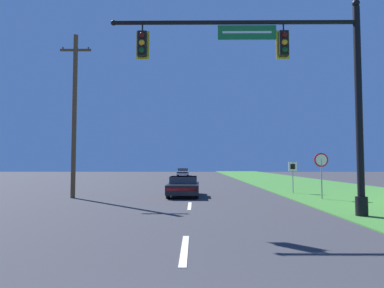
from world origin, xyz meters
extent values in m
cube|color=#38752D|center=(10.50, 30.00, 0.02)|extent=(10.00, 110.00, 0.04)
cube|color=silver|center=(0.00, 6.00, 0.01)|extent=(0.16, 2.80, 0.01)
cube|color=silver|center=(0.00, 14.00, 0.01)|extent=(0.16, 2.80, 0.01)
cube|color=silver|center=(0.00, 22.00, 0.01)|extent=(0.16, 2.80, 0.01)
cube|color=silver|center=(0.00, 30.00, 0.01)|extent=(0.16, 2.80, 0.01)
cube|color=silver|center=(0.00, 38.00, 0.01)|extent=(0.16, 2.80, 0.01)
cylinder|color=black|center=(6.40, 10.83, 0.39)|extent=(0.44, 0.44, 0.70)
cylinder|color=black|center=(6.40, 10.83, 3.99)|extent=(0.26, 0.26, 7.91)
sphere|color=black|center=(6.40, 10.83, 8.09)|extent=(0.28, 0.28, 0.28)
cylinder|color=black|center=(1.76, 10.83, 7.35)|extent=(9.28, 0.16, 0.16)
sphere|color=black|center=(-2.88, 10.83, 7.35)|extent=(0.21, 0.21, 0.21)
cube|color=#196B33|center=(2.23, 10.83, 6.95)|extent=(2.22, 0.06, 0.55)
cube|color=white|center=(2.23, 10.79, 6.95)|extent=(1.87, 0.01, 0.08)
cylinder|color=black|center=(-1.76, 10.83, 7.17)|extent=(0.06, 0.06, 0.35)
cube|color=yellow|center=(-1.76, 10.96, 6.52)|extent=(0.50, 0.03, 1.11)
cube|color=black|center=(-1.76, 10.83, 6.52)|extent=(0.34, 0.24, 0.95)
sphere|color=#4C0F0C|center=(-1.76, 10.69, 6.81)|extent=(0.22, 0.22, 0.22)
sphere|color=orange|center=(-1.76, 10.69, 6.52)|extent=(0.22, 0.22, 0.22)
sphere|color=#0F3D19|center=(-1.76, 10.69, 6.24)|extent=(0.22, 0.22, 0.22)
cylinder|color=black|center=(3.62, 10.83, 7.17)|extent=(0.06, 0.06, 0.35)
cube|color=yellow|center=(3.62, 10.96, 6.52)|extent=(0.50, 0.03, 1.11)
cube|color=black|center=(3.62, 10.83, 6.52)|extent=(0.34, 0.24, 0.95)
sphere|color=#4C0F0C|center=(3.62, 10.69, 6.81)|extent=(0.22, 0.22, 0.22)
sphere|color=orange|center=(3.62, 10.69, 6.52)|extent=(0.22, 0.22, 0.22)
sphere|color=#0F3D19|center=(3.62, 10.69, 6.24)|extent=(0.22, 0.22, 0.22)
cylinder|color=black|center=(0.39, 20.18, 0.32)|extent=(0.22, 0.64, 0.64)
cylinder|color=black|center=(-1.21, 20.21, 0.32)|extent=(0.22, 0.64, 0.64)
cylinder|color=black|center=(0.34, 17.33, 0.32)|extent=(0.22, 0.64, 0.64)
cylinder|color=black|center=(-1.26, 17.36, 0.32)|extent=(0.22, 0.64, 0.64)
cube|color=black|center=(-0.43, 18.77, 0.50)|extent=(1.89, 4.29, 0.55)
cube|color=#283342|center=(-0.43, 18.88, 0.98)|extent=(1.63, 1.81, 0.42)
cube|color=black|center=(-0.43, 18.88, 1.16)|extent=(1.59, 1.78, 0.06)
cube|color=#B71414|center=(-0.47, 16.67, 0.56)|extent=(1.68, 0.09, 0.14)
cylinder|color=black|center=(-0.86, 54.68, 0.32)|extent=(0.22, 0.64, 0.64)
cylinder|color=black|center=(-2.46, 54.68, 0.32)|extent=(0.22, 0.64, 0.64)
cylinder|color=black|center=(-0.86, 51.69, 0.32)|extent=(0.22, 0.64, 0.64)
cylinder|color=black|center=(-2.46, 51.69, 0.32)|extent=(0.22, 0.64, 0.64)
cube|color=#B7B7BC|center=(-1.66, 53.18, 0.50)|extent=(1.82, 4.38, 0.55)
cube|color=#283342|center=(-1.66, 53.29, 0.98)|extent=(1.60, 1.84, 0.42)
cube|color=#B7B7BC|center=(-1.66, 53.29, 1.16)|extent=(1.57, 1.80, 0.06)
cube|color=#B71414|center=(-1.66, 51.02, 0.56)|extent=(1.67, 0.06, 0.14)
cylinder|color=gray|center=(7.16, 16.82, 1.14)|extent=(0.07, 0.07, 2.20)
cylinder|color=red|center=(7.16, 16.82, 2.16)|extent=(0.76, 0.04, 0.76)
cylinder|color=white|center=(7.16, 16.80, 2.16)|extent=(0.61, 0.01, 0.61)
cylinder|color=gray|center=(6.67, 20.56, 1.04)|extent=(0.06, 0.06, 2.00)
cube|color=white|center=(6.67, 20.56, 1.77)|extent=(0.55, 0.04, 0.60)
cube|color=black|center=(6.67, 20.54, 1.77)|extent=(0.31, 0.01, 0.34)
cylinder|color=brown|center=(-6.75, 17.70, 4.76)|extent=(0.26, 0.26, 9.52)
cube|color=brown|center=(-6.75, 17.70, 8.62)|extent=(1.80, 0.12, 0.12)
cylinder|color=#333338|center=(-7.50, 17.70, 8.74)|extent=(0.08, 0.08, 0.12)
cylinder|color=#333338|center=(-6.00, 17.70, 8.74)|extent=(0.08, 0.08, 0.12)
camera|label=1|loc=(0.23, -1.94, 1.96)|focal=32.00mm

